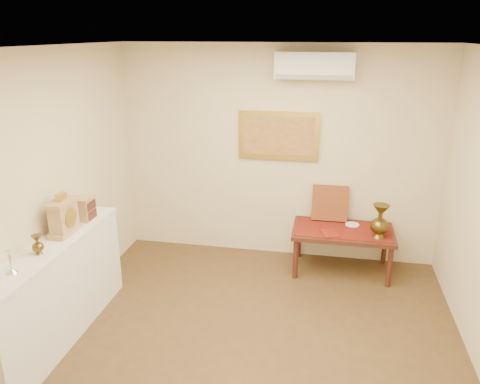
% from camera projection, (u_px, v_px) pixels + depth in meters
% --- Properties ---
extents(floor, '(4.50, 4.50, 0.00)m').
position_uv_depth(floor, '(246.00, 360.00, 4.23)').
color(floor, brown).
rests_on(floor, ground).
extents(ceiling, '(4.50, 4.50, 0.00)m').
position_uv_depth(ceiling, '(248.00, 49.00, 3.35)').
color(ceiling, silver).
rests_on(ceiling, ground).
extents(wall_back, '(4.00, 0.02, 2.70)m').
position_uv_depth(wall_back, '(278.00, 155.00, 5.88)').
color(wall_back, beige).
rests_on(wall_back, ground).
extents(wall_left, '(0.02, 4.50, 2.70)m').
position_uv_depth(wall_left, '(26.00, 206.00, 4.15)').
color(wall_left, beige).
rests_on(wall_left, ground).
extents(candlestick, '(0.09, 0.09, 0.20)m').
position_uv_depth(candlestick, '(10.00, 262.00, 3.72)').
color(candlestick, silver).
rests_on(candlestick, display_ledge).
extents(brass_urn_small, '(0.10, 0.10, 0.23)m').
position_uv_depth(brass_urn_small, '(37.00, 242.00, 4.04)').
color(brass_urn_small, brown).
rests_on(brass_urn_small, display_ledge).
extents(table_cloth, '(1.14, 0.59, 0.01)m').
position_uv_depth(table_cloth, '(343.00, 229.00, 5.64)').
color(table_cloth, maroon).
rests_on(table_cloth, low_table).
extents(brass_urn_tall, '(0.21, 0.21, 0.48)m').
position_uv_depth(brass_urn_tall, '(380.00, 218.00, 5.35)').
color(brass_urn_tall, brown).
rests_on(brass_urn_tall, table_cloth).
extents(plate, '(0.17, 0.17, 0.01)m').
position_uv_depth(plate, '(352.00, 225.00, 5.76)').
color(plate, white).
rests_on(plate, table_cloth).
extents(menu, '(0.25, 0.29, 0.01)m').
position_uv_depth(menu, '(330.00, 233.00, 5.51)').
color(menu, maroon).
rests_on(menu, table_cloth).
extents(cushion, '(0.44, 0.19, 0.45)m').
position_uv_depth(cushion, '(330.00, 203.00, 5.87)').
color(cushion, '#5B1612').
rests_on(cushion, table_cloth).
extents(display_ledge, '(0.37, 2.02, 0.98)m').
position_uv_depth(display_ledge, '(56.00, 293.00, 4.40)').
color(display_ledge, white).
rests_on(display_ledge, floor).
extents(mantel_clock, '(0.17, 0.36, 0.41)m').
position_uv_depth(mantel_clock, '(64.00, 217.00, 4.43)').
color(mantel_clock, tan).
rests_on(mantel_clock, display_ledge).
extents(wooden_chest, '(0.16, 0.21, 0.24)m').
position_uv_depth(wooden_chest, '(85.00, 208.00, 4.78)').
color(wooden_chest, tan).
rests_on(wooden_chest, display_ledge).
extents(low_table, '(1.20, 0.70, 0.55)m').
position_uv_depth(low_table, '(343.00, 235.00, 5.67)').
color(low_table, '#471E15').
rests_on(low_table, floor).
extents(painting, '(1.00, 0.06, 0.60)m').
position_uv_depth(painting, '(279.00, 135.00, 5.77)').
color(painting, gold).
rests_on(painting, wall_back).
extents(ac_unit, '(0.90, 0.25, 0.30)m').
position_uv_depth(ac_unit, '(314.00, 66.00, 5.33)').
color(ac_unit, white).
rests_on(ac_unit, wall_back).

